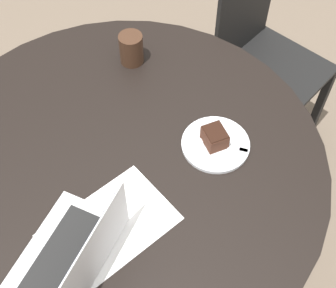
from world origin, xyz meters
TOP-DOWN VIEW (x-y plane):
  - ground_plane at (0.00, 0.00)m, footprint 12.00×12.00m
  - dining_table at (0.00, 0.00)m, footprint 1.28×1.28m
  - chair at (0.84, 0.39)m, footprint 0.54×0.54m
  - paper_document at (-0.12, -0.20)m, footprint 0.40×0.31m
  - plate at (0.29, -0.09)m, footprint 0.21×0.21m
  - cake_slice at (0.28, -0.09)m, footprint 0.07×0.08m
  - fork at (0.31, -0.12)m, footprint 0.14×0.13m
  - coffee_glass at (0.21, 0.37)m, footprint 0.08×0.08m
  - laptop at (-0.24, -0.25)m, footprint 0.39×0.37m

SIDE VIEW (x-z plane):
  - ground_plane at x=0.00m, z-range 0.00..0.00m
  - chair at x=0.84m, z-range 0.02..0.90m
  - dining_table at x=0.00m, z-range 0.24..1.01m
  - paper_document at x=-0.12m, z-range 0.77..0.77m
  - plate at x=0.29m, z-range 0.77..0.78m
  - fork at x=0.31m, z-range 0.78..0.79m
  - laptop at x=-0.24m, z-range 0.70..0.92m
  - cake_slice at x=0.28m, z-range 0.78..0.84m
  - coffee_glass at x=0.21m, z-range 0.77..0.88m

